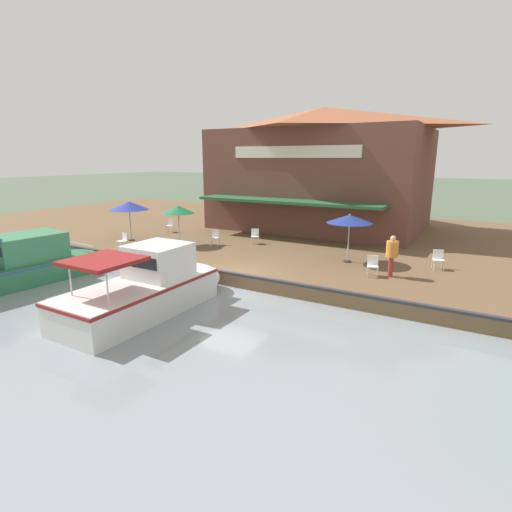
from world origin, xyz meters
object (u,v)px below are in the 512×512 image
at_px(cafe_chair_under_first_umbrella, 373,265).
at_px(motorboat_fourth_along, 154,286).
at_px(patio_umbrella_far_corner, 178,210).
at_px(patio_umbrella_mid_patio_left, 350,219).
at_px(motorboat_mid_row, 20,265).
at_px(cafe_chair_mid_patio, 170,225).
at_px(cafe_chair_back_row_seat, 123,240).
at_px(cafe_chair_facing_river, 438,259).
at_px(cafe_chair_beside_entrance, 255,235).
at_px(patio_umbrella_near_quay_edge, 129,206).
at_px(tree_downstream_bank, 336,153).
at_px(person_near_entrance, 392,251).
at_px(cafe_chair_far_corner_seat, 215,237).
at_px(waterfront_restaurant, 321,168).

xyz_separation_m(cafe_chair_under_first_umbrella, motorboat_fourth_along, (6.29, -6.27, -0.19)).
height_order(patio_umbrella_far_corner, motorboat_fourth_along, patio_umbrella_far_corner).
distance_m(patio_umbrella_mid_patio_left, motorboat_mid_row, 14.89).
bearing_deg(patio_umbrella_far_corner, motorboat_fourth_along, 34.33).
xyz_separation_m(cafe_chair_mid_patio, cafe_chair_back_row_seat, (5.13, 1.21, 0.00)).
bearing_deg(cafe_chair_facing_river, motorboat_fourth_along, -43.98).
bearing_deg(cafe_chair_facing_river, cafe_chair_beside_entrance, -93.60).
bearing_deg(patio_umbrella_near_quay_edge, tree_downstream_bank, 147.01).
xyz_separation_m(patio_umbrella_near_quay_edge, patio_umbrella_mid_patio_left, (-1.51, 12.78, -0.03)).
bearing_deg(motorboat_fourth_along, cafe_chair_mid_patio, -140.87).
bearing_deg(motorboat_mid_row, tree_downstream_bank, 159.44).
distance_m(patio_umbrella_near_quay_edge, tree_downstream_bank, 15.26).
distance_m(patio_umbrella_near_quay_edge, person_near_entrance, 15.09).
distance_m(patio_umbrella_mid_patio_left, cafe_chair_facing_river, 4.25).
bearing_deg(motorboat_fourth_along, motorboat_mid_row, -85.30).
height_order(cafe_chair_mid_patio, cafe_chair_far_corner_seat, same).
height_order(cafe_chair_far_corner_seat, person_near_entrance, person_near_entrance).
distance_m(waterfront_restaurant, motorboat_fourth_along, 17.34).
distance_m(patio_umbrella_mid_patio_left, cafe_chair_back_row_seat, 12.01).
bearing_deg(patio_umbrella_mid_patio_left, cafe_chair_mid_patio, -98.11).
height_order(waterfront_restaurant, cafe_chair_under_first_umbrella, waterfront_restaurant).
relative_size(cafe_chair_beside_entrance, motorboat_fourth_along, 0.12).
distance_m(waterfront_restaurant, person_near_entrance, 12.95).
xyz_separation_m(patio_umbrella_near_quay_edge, cafe_chair_back_row_seat, (1.81, 1.34, -1.61)).
bearing_deg(patio_umbrella_near_quay_edge, cafe_chair_back_row_seat, 36.48).
bearing_deg(waterfront_restaurant, patio_umbrella_near_quay_edge, -37.11).
relative_size(cafe_chair_mid_patio, cafe_chair_under_first_umbrella, 1.00).
bearing_deg(cafe_chair_far_corner_seat, waterfront_restaurant, 162.73).
bearing_deg(waterfront_restaurant, patio_umbrella_mid_patio_left, 28.83).
bearing_deg(cafe_chair_far_corner_seat, tree_downstream_bank, 164.63).
bearing_deg(patio_umbrella_far_corner, cafe_chair_facing_river, 98.06).
xyz_separation_m(cafe_chair_under_first_umbrella, person_near_entrance, (-0.29, 0.68, 0.61)).
distance_m(cafe_chair_beside_entrance, person_near_entrance, 8.71).
distance_m(waterfront_restaurant, cafe_chair_beside_entrance, 8.38).
bearing_deg(cafe_chair_facing_river, patio_umbrella_near_quay_edge, -82.04).
xyz_separation_m(cafe_chair_mid_patio, cafe_chair_under_first_umbrella, (3.52, 14.25, 0.00)).
height_order(cafe_chair_mid_patio, person_near_entrance, person_near_entrance).
height_order(patio_umbrella_far_corner, cafe_chair_back_row_seat, patio_umbrella_far_corner).
bearing_deg(patio_umbrella_near_quay_edge, cafe_chair_beside_entrance, 113.20).
distance_m(cafe_chair_beside_entrance, motorboat_fourth_along, 9.53).
relative_size(cafe_chair_back_row_seat, tree_downstream_bank, 0.12).
relative_size(patio_umbrella_far_corner, cafe_chair_beside_entrance, 2.68).
relative_size(cafe_chair_under_first_umbrella, person_near_entrance, 0.49).
relative_size(patio_umbrella_far_corner, cafe_chair_far_corner_seat, 2.68).
distance_m(patio_umbrella_far_corner, motorboat_fourth_along, 8.59).
relative_size(cafe_chair_far_corner_seat, tree_downstream_bank, 0.12).
bearing_deg(patio_umbrella_far_corner, cafe_chair_under_first_umbrella, 86.59).
height_order(patio_umbrella_far_corner, cafe_chair_facing_river, patio_umbrella_far_corner).
distance_m(waterfront_restaurant, patio_umbrella_far_corner, 11.14).
bearing_deg(patio_umbrella_near_quay_edge, cafe_chair_far_corner_seat, 106.22).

